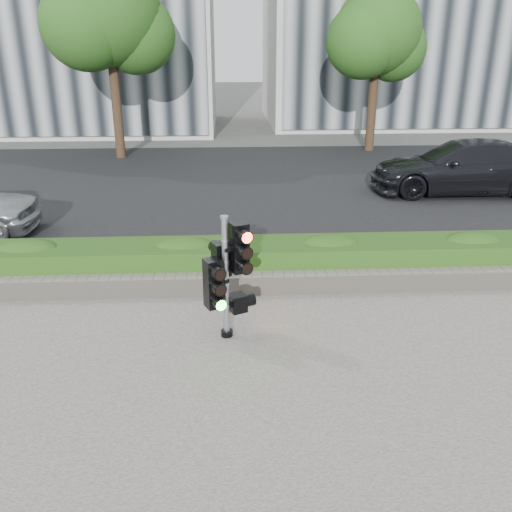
# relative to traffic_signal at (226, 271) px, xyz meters

# --- Properties ---
(ground) EXTENTS (120.00, 120.00, 0.00)m
(ground) POSITION_rel_traffic_signal_xyz_m (0.42, -0.42, -1.07)
(ground) COLOR #51514C
(ground) RESTS_ON ground
(sidewalk) EXTENTS (16.00, 11.00, 0.03)m
(sidewalk) POSITION_rel_traffic_signal_xyz_m (0.42, -2.92, -1.05)
(sidewalk) COLOR #9E9389
(sidewalk) RESTS_ON ground
(road) EXTENTS (60.00, 13.00, 0.02)m
(road) POSITION_rel_traffic_signal_xyz_m (0.42, 9.58, -1.06)
(road) COLOR black
(road) RESTS_ON ground
(curb) EXTENTS (60.00, 0.25, 0.12)m
(curb) POSITION_rel_traffic_signal_xyz_m (0.42, 2.73, -1.01)
(curb) COLOR gray
(curb) RESTS_ON ground
(stone_wall) EXTENTS (12.00, 0.32, 0.34)m
(stone_wall) POSITION_rel_traffic_signal_xyz_m (0.42, 1.48, -0.87)
(stone_wall) COLOR gray
(stone_wall) RESTS_ON sidewalk
(hedge) EXTENTS (12.00, 1.00, 0.68)m
(hedge) POSITION_rel_traffic_signal_xyz_m (0.42, 2.13, -0.70)
(hedge) COLOR #4C8228
(hedge) RESTS_ON sidewalk
(building_right) EXTENTS (18.00, 10.00, 12.00)m
(building_right) POSITION_rel_traffic_signal_xyz_m (11.42, 24.58, 4.93)
(building_right) COLOR #B7B7B2
(building_right) RESTS_ON ground
(tree_left) EXTENTS (4.61, 4.03, 7.34)m
(tree_left) POSITION_rel_traffic_signal_xyz_m (-4.09, 14.14, 3.98)
(tree_left) COLOR black
(tree_left) RESTS_ON ground
(tree_right) EXTENTS (4.10, 3.58, 6.53)m
(tree_right) POSITION_rel_traffic_signal_xyz_m (5.91, 15.13, 3.41)
(tree_right) COLOR black
(tree_right) RESTS_ON ground
(traffic_signal) EXTENTS (0.68, 0.61, 1.88)m
(traffic_signal) POSITION_rel_traffic_signal_xyz_m (0.00, 0.00, 0.00)
(traffic_signal) COLOR black
(traffic_signal) RESTS_ON sidewalk
(car_dark) EXTENTS (5.35, 2.41, 1.52)m
(car_dark) POSITION_rel_traffic_signal_xyz_m (6.89, 8.12, -0.29)
(car_dark) COLOR black
(car_dark) RESTS_ON road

